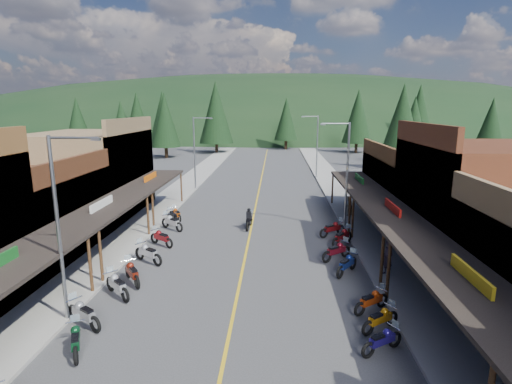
# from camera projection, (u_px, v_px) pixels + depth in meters

# --- Properties ---
(ground) EXTENTS (220.00, 220.00, 0.00)m
(ground) POSITION_uv_depth(u_px,v_px,m) (243.00, 269.00, 22.80)
(ground) COLOR #38383A
(ground) RESTS_ON ground
(centerline) EXTENTS (0.15, 90.00, 0.01)m
(centerline) POSITION_uv_depth(u_px,v_px,m) (258.00, 194.00, 42.33)
(centerline) COLOR gold
(centerline) RESTS_ON ground
(sidewalk_west) EXTENTS (3.40, 94.00, 0.15)m
(sidewalk_west) POSITION_uv_depth(u_px,v_px,m) (177.00, 193.00, 42.73)
(sidewalk_west) COLOR gray
(sidewalk_west) RESTS_ON ground
(sidewalk_east) EXTENTS (3.40, 94.00, 0.15)m
(sidewalk_east) POSITION_uv_depth(u_px,v_px,m) (341.00, 194.00, 41.89)
(sidewalk_east) COLOR gray
(sidewalk_east) RESTS_ON ground
(shop_west_2) EXTENTS (10.90, 9.00, 6.20)m
(shop_west_2) POSITION_uv_depth(u_px,v_px,m) (23.00, 215.00, 24.59)
(shop_west_2) COLOR #3F2111
(shop_west_2) RESTS_ON ground
(shop_west_3) EXTENTS (10.90, 10.20, 8.20)m
(shop_west_3) POSITION_uv_depth(u_px,v_px,m) (91.00, 174.00, 33.76)
(shop_west_3) COLOR brown
(shop_west_3) RESTS_ON ground
(shop_east_2) EXTENTS (10.90, 9.00, 8.20)m
(shop_east_2) POSITION_uv_depth(u_px,v_px,m) (482.00, 205.00, 23.05)
(shop_east_2) COLOR #562B19
(shop_east_2) RESTS_ON ground
(shop_east_3) EXTENTS (10.90, 10.20, 6.20)m
(shop_east_3) POSITION_uv_depth(u_px,v_px,m) (421.00, 188.00, 32.64)
(shop_east_3) COLOR #4C2D16
(shop_east_3) RESTS_ON ground
(streetlight_0) EXTENTS (2.16, 0.18, 8.00)m
(streetlight_0) POSITION_uv_depth(u_px,v_px,m) (61.00, 222.00, 16.34)
(streetlight_0) COLOR gray
(streetlight_0) RESTS_ON ground
(streetlight_1) EXTENTS (2.16, 0.18, 8.00)m
(streetlight_1) POSITION_uv_depth(u_px,v_px,m) (196.00, 150.00, 43.68)
(streetlight_1) COLOR gray
(streetlight_1) RESTS_ON ground
(streetlight_2) EXTENTS (2.16, 0.18, 8.00)m
(streetlight_2) POSITION_uv_depth(u_px,v_px,m) (345.00, 171.00, 29.34)
(streetlight_2) COLOR gray
(streetlight_2) RESTS_ON ground
(streetlight_3) EXTENTS (2.16, 0.18, 8.00)m
(streetlight_3) POSITION_uv_depth(u_px,v_px,m) (316.00, 144.00, 50.82)
(streetlight_3) COLOR gray
(streetlight_3) RESTS_ON ground
(ridge_hill) EXTENTS (310.00, 140.00, 60.00)m
(ridge_hill) POSITION_uv_depth(u_px,v_px,m) (271.00, 131.00, 154.64)
(ridge_hill) COLOR black
(ridge_hill) RESTS_ON ground
(pine_0) EXTENTS (5.04, 5.04, 11.00)m
(pine_0) POSITION_uv_depth(u_px,v_px,m) (77.00, 119.00, 83.92)
(pine_0) COLOR black
(pine_0) RESTS_ON ground
(pine_1) EXTENTS (5.88, 5.88, 12.50)m
(pine_1) POSITION_uv_depth(u_px,v_px,m) (163.00, 115.00, 90.80)
(pine_1) COLOR black
(pine_1) RESTS_ON ground
(pine_2) EXTENTS (6.72, 6.72, 14.00)m
(pine_2) POSITION_uv_depth(u_px,v_px,m) (216.00, 112.00, 78.25)
(pine_2) COLOR black
(pine_2) RESTS_ON ground
(pine_3) EXTENTS (5.04, 5.04, 11.00)m
(pine_3) POSITION_uv_depth(u_px,v_px,m) (286.00, 119.00, 85.70)
(pine_3) COLOR black
(pine_3) RESTS_ON ground
(pine_4) EXTENTS (5.88, 5.88, 12.50)m
(pine_4) POSITION_uv_depth(u_px,v_px,m) (358.00, 116.00, 79.01)
(pine_4) COLOR black
(pine_4) RESTS_ON ground
(pine_5) EXTENTS (6.72, 6.72, 14.00)m
(pine_5) POSITION_uv_depth(u_px,v_px,m) (419.00, 112.00, 89.79)
(pine_5) COLOR black
(pine_5) RESTS_ON ground
(pine_6) EXTENTS (5.04, 5.04, 11.00)m
(pine_6) POSITION_uv_depth(u_px,v_px,m) (492.00, 120.00, 81.72)
(pine_6) COLOR black
(pine_6) RESTS_ON ground
(pine_7) EXTENTS (5.88, 5.88, 12.50)m
(pine_7) POSITION_uv_depth(u_px,v_px,m) (137.00, 114.00, 97.05)
(pine_7) COLOR black
(pine_7) RESTS_ON ground
(pine_8) EXTENTS (4.48, 4.48, 10.00)m
(pine_8) POSITION_uv_depth(u_px,v_px,m) (122.00, 127.00, 61.67)
(pine_8) COLOR black
(pine_8) RESTS_ON ground
(pine_9) EXTENTS (4.93, 4.93, 10.80)m
(pine_9) POSITION_uv_depth(u_px,v_px,m) (414.00, 124.00, 64.25)
(pine_9) COLOR black
(pine_9) RESTS_ON ground
(pine_10) EXTENTS (5.38, 5.38, 11.60)m
(pine_10) POSITION_uv_depth(u_px,v_px,m) (165.00, 120.00, 71.07)
(pine_10) COLOR black
(pine_10) RESTS_ON ground
(pine_11) EXTENTS (5.82, 5.82, 12.40)m
(pine_11) POSITION_uv_depth(u_px,v_px,m) (402.00, 120.00, 57.43)
(pine_11) COLOR black
(pine_11) RESTS_ON ground
(bike_west_4) EXTENTS (1.52, 2.18, 1.19)m
(bike_west_4) POSITION_uv_depth(u_px,v_px,m) (76.00, 339.00, 14.91)
(bike_west_4) COLOR #0A361B
(bike_west_4) RESTS_ON ground
(bike_west_5) EXTENTS (2.31, 1.88, 1.30)m
(bike_west_5) POSITION_uv_depth(u_px,v_px,m) (83.00, 313.00, 16.70)
(bike_west_5) COLOR gray
(bike_west_5) RESTS_ON ground
(bike_west_6) EXTENTS (2.19, 2.16, 1.32)m
(bike_west_6) POSITION_uv_depth(u_px,v_px,m) (117.00, 284.00, 19.34)
(bike_west_6) COLOR #A5A5AB
(bike_west_6) RESTS_ON ground
(bike_west_7) EXTENTS (1.95, 2.29, 1.30)m
(bike_west_7) POSITION_uv_depth(u_px,v_px,m) (132.00, 272.00, 20.82)
(bike_west_7) COLOR maroon
(bike_west_7) RESTS_ON ground
(bike_west_8) EXTENTS (2.37, 1.98, 1.34)m
(bike_west_8) POSITION_uv_depth(u_px,v_px,m) (148.00, 252.00, 23.56)
(bike_west_8) COLOR #ABABB1
(bike_west_8) RESTS_ON ground
(bike_west_9) EXTENTS (2.19, 1.87, 1.25)m
(bike_west_9) POSITION_uv_depth(u_px,v_px,m) (161.00, 237.00, 26.46)
(bike_west_9) COLOR maroon
(bike_west_9) RESTS_ON ground
(bike_west_10) EXTENTS (2.32, 2.01, 1.32)m
(bike_west_10) POSITION_uv_depth(u_px,v_px,m) (172.00, 222.00, 29.88)
(bike_west_10) COLOR #ADADB2
(bike_west_10) RESTS_ON ground
(bike_west_11) EXTENTS (1.75, 2.02, 1.15)m
(bike_west_11) POSITION_uv_depth(u_px,v_px,m) (173.00, 216.00, 31.75)
(bike_west_11) COLOR black
(bike_west_11) RESTS_ON ground
(bike_west_12) EXTENTS (1.63, 2.01, 1.13)m
(bike_west_12) POSITION_uv_depth(u_px,v_px,m) (176.00, 213.00, 32.52)
(bike_west_12) COLOR #BE4C0D
(bike_west_12) RESTS_ON ground
(bike_east_4) EXTENTS (2.01, 1.59, 1.12)m
(bike_east_4) POSITION_uv_depth(u_px,v_px,m) (382.00, 339.00, 14.94)
(bike_east_4) COLOR navy
(bike_east_4) RESTS_ON ground
(bike_east_5) EXTENTS (2.04, 1.70, 1.15)m
(bike_east_5) POSITION_uv_depth(u_px,v_px,m) (380.00, 318.00, 16.41)
(bike_east_5) COLOR #B36E0C
(bike_east_5) RESTS_ON ground
(bike_east_6) EXTENTS (2.07, 1.74, 1.17)m
(bike_east_6) POSITION_uv_depth(u_px,v_px,m) (371.00, 300.00, 17.94)
(bike_east_6) COLOR #B4370C
(bike_east_6) RESTS_ON ground
(bike_east_7) EXTENTS (1.90, 2.24, 1.27)m
(bike_east_7) POSITION_uv_depth(u_px,v_px,m) (347.00, 263.00, 22.00)
(bike_east_7) COLOR navy
(bike_east_7) RESTS_ON ground
(bike_east_8) EXTENTS (2.25, 1.97, 1.29)m
(bike_east_8) POSITION_uv_depth(u_px,v_px,m) (337.00, 250.00, 24.01)
(bike_east_8) COLOR maroon
(bike_east_8) RESTS_ON ground
(bike_east_9) EXTENTS (2.08, 2.28, 1.33)m
(bike_east_9) POSITION_uv_depth(u_px,v_px,m) (342.00, 236.00, 26.51)
(bike_east_9) COLOR maroon
(bike_east_9) RESTS_ON ground
(bike_east_10) EXTENTS (2.27, 1.84, 1.27)m
(bike_east_10) POSITION_uv_depth(u_px,v_px,m) (333.00, 228.00, 28.38)
(bike_east_10) COLOR maroon
(bike_east_10) RESTS_ON ground
(rider_on_bike) EXTENTS (0.91, 2.23, 1.66)m
(rider_on_bike) POSITION_uv_depth(u_px,v_px,m) (249.00, 220.00, 30.30)
(rider_on_bike) COLOR black
(rider_on_bike) RESTS_ON ground
(pedestrian_east_a) EXTENTS (0.69, 0.82, 1.91)m
(pedestrian_east_a) POSITION_uv_depth(u_px,v_px,m) (388.00, 258.00, 21.47)
(pedestrian_east_a) COLOR #241C2B
(pedestrian_east_a) RESTS_ON sidewalk_east
(pedestrian_east_b) EXTENTS (0.93, 0.82, 1.65)m
(pedestrian_east_b) POSITION_uv_depth(u_px,v_px,m) (348.00, 206.00, 33.32)
(pedestrian_east_b) COLOR brown
(pedestrian_east_b) RESTS_ON sidewalk_east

